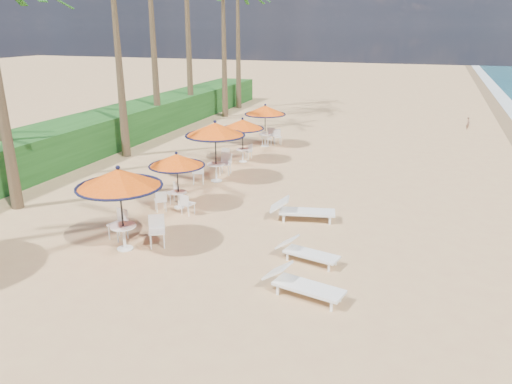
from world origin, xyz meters
TOP-DOWN VIEW (x-y plane):
  - ground at (0.00, 0.00)m, footprint 160.00×160.00m
  - scrub_hedge at (-13.50, 11.00)m, footprint 3.00×40.00m
  - station_0 at (-4.93, 0.15)m, footprint 2.50×2.50m
  - station_1 at (-5.12, 3.79)m, footprint 2.03×2.03m
  - station_2 at (-5.16, 7.32)m, footprint 2.53×2.60m
  - station_3 at (-5.23, 10.65)m, footprint 2.09×2.09m
  - station_4 at (-5.17, 14.23)m, footprint 2.25×2.26m
  - lounger_near at (0.70, -0.80)m, footprint 2.13×1.06m
  - lounger_mid at (0.34, 1.09)m, footprint 1.90×0.95m
  - lounger_far at (-0.59, 4.09)m, footprint 2.30×1.14m
  - person at (5.58, 22.83)m, footprint 0.24×0.33m

SIDE VIEW (x-z plane):
  - ground at x=0.00m, z-range 0.00..0.00m
  - lounger_mid at x=0.34m, z-range -0.02..0.63m
  - lounger_near at x=0.70m, z-range -0.02..0.71m
  - lounger_far at x=-0.59m, z-range -0.03..0.77m
  - person at x=5.58m, z-range 0.00..0.86m
  - scrub_hedge at x=-13.50m, z-range 0.00..1.80m
  - station_1 at x=-5.12m, z-range 0.49..2.60m
  - station_3 at x=-5.23m, z-range 0.57..2.75m
  - station_4 at x=-5.17m, z-range 0.54..2.89m
  - station_0 at x=-4.93m, z-range 0.68..3.29m
  - station_2 at x=-5.16m, z-range 0.69..3.34m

